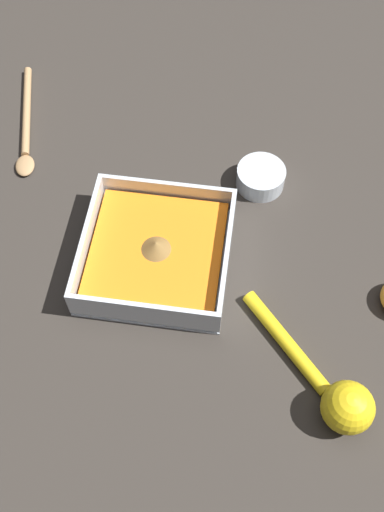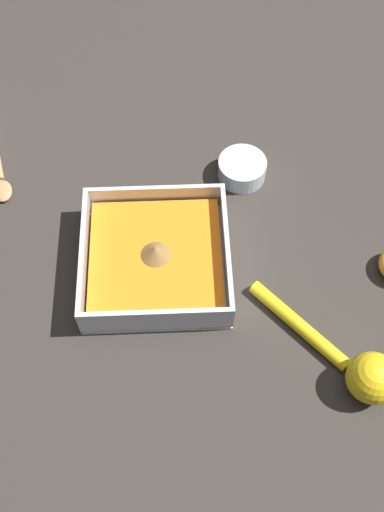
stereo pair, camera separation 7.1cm
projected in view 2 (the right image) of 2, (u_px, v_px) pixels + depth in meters
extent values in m
plane|color=#332D28|center=(166.00, 244.00, 0.82)|extent=(4.00, 4.00, 0.00)
cube|color=silver|center=(157.00, 265.00, 0.80)|extent=(0.19, 0.19, 0.01)
cube|color=silver|center=(84.00, 257.00, 0.78)|extent=(0.19, 0.01, 0.05)
cube|color=silver|center=(226.00, 253.00, 0.78)|extent=(0.19, 0.01, 0.05)
cube|color=silver|center=(155.00, 197.00, 0.83)|extent=(0.01, 0.18, 0.05)
cube|color=silver|center=(156.00, 320.00, 0.73)|extent=(0.01, 0.18, 0.05)
cube|color=orange|center=(156.00, 259.00, 0.79)|extent=(0.17, 0.17, 0.02)
cone|color=brown|center=(155.00, 251.00, 0.77)|extent=(0.04, 0.04, 0.02)
cylinder|color=silver|center=(242.00, 169.00, 0.87)|extent=(0.07, 0.07, 0.03)
cylinder|color=brown|center=(242.00, 170.00, 0.88)|extent=(0.06, 0.06, 0.02)
sphere|color=yellow|center=(372.00, 378.00, 0.70)|extent=(0.06, 0.06, 0.06)
cylinder|color=yellow|center=(299.00, 325.00, 0.75)|extent=(0.13, 0.12, 0.02)
ellipsoid|color=tan|center=(2.00, 191.00, 0.87)|extent=(0.05, 0.04, 0.01)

